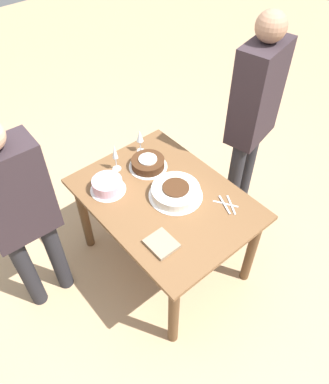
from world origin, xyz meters
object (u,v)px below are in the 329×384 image
cake_back_decorated (107,185)px  cake_front_chocolate (148,163)px  wine_glass_far (140,137)px  wine_glass_near (115,153)px  person_watching (19,210)px  person_cutting (254,111)px  cake_center_white (176,192)px

cake_back_decorated → cake_front_chocolate: bearing=-89.5°
cake_back_decorated → wine_glass_far: wine_glass_far is taller
cake_front_chocolate → cake_back_decorated: 0.35m
wine_glass_far → wine_glass_near: bearing=100.3°
person_watching → cake_front_chocolate: bearing=0.5°
cake_back_decorated → wine_glass_far: (0.18, -0.42, 0.09)m
wine_glass_near → cake_front_chocolate: bearing=-125.0°
cake_back_decorated → wine_glass_near: 0.24m
cake_back_decorated → person_cutting: 1.16m
cake_front_chocolate → person_cutting: (-0.30, -0.73, 0.29)m
cake_center_white → cake_front_chocolate: bearing=-6.1°
person_cutting → person_watching: bearing=-23.8°
cake_front_chocolate → person_cutting: size_ratio=0.16×
cake_front_chocolate → person_watching: person_watching is taller
cake_center_white → cake_front_chocolate: cake_center_white is taller
cake_front_chocolate → wine_glass_far: size_ratio=1.47×
cake_back_decorated → person_watching: person_watching is taller
wine_glass_near → wine_glass_far: 0.26m
cake_center_white → person_watching: person_watching is taller
wine_glass_near → wine_glass_far: (0.05, -0.25, -0.01)m
person_watching → wine_glass_near: bearing=9.9°
cake_center_white → wine_glass_near: bearing=17.5°
wine_glass_near → person_watching: (-0.10, 0.75, 0.05)m
person_watching → wine_glass_far: bearing=10.6°
cake_front_chocolate → cake_center_white: bearing=173.9°
cake_center_white → person_cutting: size_ratio=0.21×
cake_back_decorated → person_cutting: (-0.30, -1.09, 0.28)m
cake_center_white → person_watching: (0.37, 0.90, 0.16)m
cake_front_chocolate → cake_back_decorated: size_ratio=1.15×
cake_front_chocolate → person_cutting: bearing=-112.6°
cake_back_decorated → wine_glass_near: size_ratio=1.09×
wine_glass_far → person_watching: (-0.15, 1.00, 0.06)m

